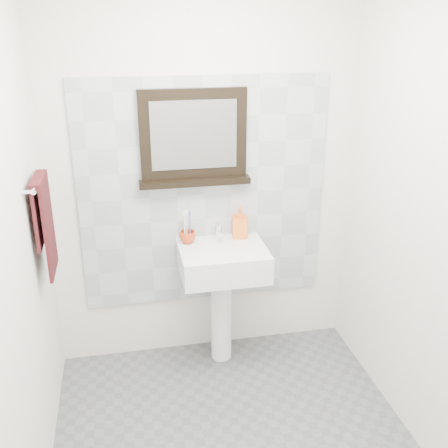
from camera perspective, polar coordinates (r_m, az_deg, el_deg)
The scene contains 12 objects.
back_wall at distance 3.39m, azimuth -2.23°, elevation 4.92°, with size 2.00×0.01×2.50m, color silver.
front_wall at distance 1.49m, azimuth 12.51°, elevation -19.88°, with size 2.00×0.01×2.50m, color silver.
left_wall at distance 2.37m, azimuth -22.22°, elevation -4.39°, with size 0.01×2.20×2.50m, color silver.
right_wall at distance 2.77m, azimuth 22.66°, elevation -0.73°, with size 0.01×2.20×2.50m, color silver.
splashback at distance 3.41m, azimuth -2.17°, elevation 3.26°, with size 1.60×0.02×1.50m, color #ABB5B9.
pedestal_sink at distance 3.41m, azimuth -0.16°, elevation -5.36°, with size 0.55×0.44×0.96m.
toothbrush_cup at distance 3.39m, azimuth -3.98°, elevation -1.42°, with size 0.10×0.10×0.08m, color red.
toothbrushes at distance 3.36m, azimuth -4.03°, elevation -0.12°, with size 0.05×0.04×0.21m.
soap_dispenser at distance 3.44m, azimuth 1.73°, elevation 0.21°, with size 0.10×0.10×0.21m, color #FF451E.
framed_mirror at distance 3.27m, azimuth -3.34°, elevation 9.15°, with size 0.70×0.11×0.59m.
towel_bar at distance 2.91m, azimuth -19.62°, elevation 4.47°, with size 0.07×0.40×0.03m.
hand_towel at distance 2.97m, azimuth -18.98°, elevation 0.61°, with size 0.06×0.30×0.55m.
Camera 1 is at (-0.51, -2.10, 2.23)m, focal length 42.00 mm.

